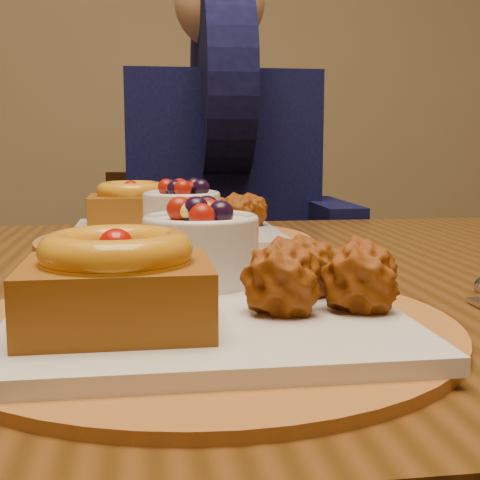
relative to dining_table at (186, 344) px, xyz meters
name	(u,v)px	position (x,y,z in m)	size (l,w,h in m)	color
dining_table	(186,344)	(0.00, 0.00, 0.00)	(1.60, 0.90, 0.76)	#37210A
place_setting_near	(198,292)	(0.00, -0.21, 0.11)	(0.38, 0.38, 0.09)	brown
place_setting_far	(172,223)	(0.00, 0.21, 0.11)	(0.38, 0.38, 0.09)	brown
chair_far	(178,336)	(0.03, 0.77, -0.22)	(0.50, 0.50, 0.82)	black
diner	(221,160)	(0.12, 0.72, 0.18)	(0.49, 0.48, 0.80)	black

